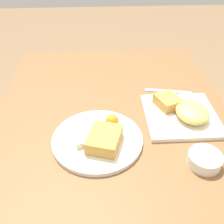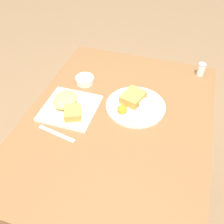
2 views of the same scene
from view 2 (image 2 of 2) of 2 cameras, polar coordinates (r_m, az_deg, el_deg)
ground_plane at (r=1.79m, az=0.75°, el=-19.36°), size 8.00×8.00×0.00m
dining_table at (r=1.22m, az=1.04°, el=-4.70°), size 1.08×0.81×0.77m
plate_square_near at (r=1.20m, az=-9.44°, el=1.39°), size 0.24×0.24×0.06m
plate_oval_far at (r=1.20m, az=5.04°, el=1.64°), size 0.27×0.27×0.05m
sauce_ramekin at (r=1.35m, az=-5.95°, el=6.98°), size 0.09×0.09×0.03m
salt_shaker at (r=1.47m, az=18.80°, el=8.63°), size 0.04×0.04×0.07m
butter_knife at (r=1.12m, az=-11.97°, el=-4.65°), size 0.05×0.18×0.00m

